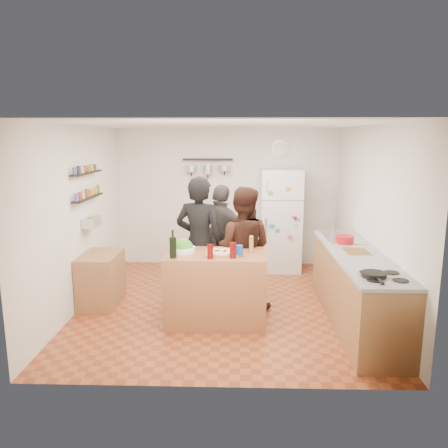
{
  "coord_description": "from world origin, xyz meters",
  "views": [
    {
      "loc": [
        0.18,
        -5.87,
        2.33
      ],
      "look_at": [
        0.0,
        0.1,
        1.15
      ],
      "focal_mm": 35.0,
      "sensor_mm": 36.0,
      "label": 1
    }
  ],
  "objects_px": {
    "person_back": "(222,241)",
    "person_left": "(200,243)",
    "prep_island": "(216,288)",
    "wall_clock": "(280,148)",
    "fridge": "(280,220)",
    "salt_canister": "(239,251)",
    "side_table": "(101,279)",
    "person_center": "(242,249)",
    "salad_bowl": "(183,250)",
    "counter_run": "(356,289)",
    "skillet": "(374,275)",
    "red_bowl": "(345,240)",
    "pepper_mill": "(251,246)",
    "wine_bottle": "(173,248)"
  },
  "relations": [
    {
      "from": "person_back",
      "to": "person_left",
      "type": "bearing_deg",
      "value": 88.31
    },
    {
      "from": "prep_island",
      "to": "wall_clock",
      "type": "bearing_deg",
      "value": 68.74
    },
    {
      "from": "person_back",
      "to": "fridge",
      "type": "height_order",
      "value": "fridge"
    },
    {
      "from": "salt_canister",
      "to": "side_table",
      "type": "xyz_separation_m",
      "value": [
        -1.95,
        0.69,
        -0.61
      ]
    },
    {
      "from": "person_center",
      "to": "fridge",
      "type": "height_order",
      "value": "fridge"
    },
    {
      "from": "salad_bowl",
      "to": "fridge",
      "type": "distance_m",
      "value": 2.71
    },
    {
      "from": "person_left",
      "to": "counter_run",
      "type": "distance_m",
      "value": 2.14
    },
    {
      "from": "prep_island",
      "to": "fridge",
      "type": "relative_size",
      "value": 0.69
    },
    {
      "from": "person_back",
      "to": "counter_run",
      "type": "distance_m",
      "value": 2.04
    },
    {
      "from": "salad_bowl",
      "to": "person_back",
      "type": "bearing_deg",
      "value": 64.34
    },
    {
      "from": "person_back",
      "to": "skillet",
      "type": "relative_size",
      "value": 6.5
    },
    {
      "from": "prep_island",
      "to": "person_left",
      "type": "bearing_deg",
      "value": 115.75
    },
    {
      "from": "skillet",
      "to": "fridge",
      "type": "relative_size",
      "value": 0.14
    },
    {
      "from": "salad_bowl",
      "to": "prep_island",
      "type": "bearing_deg",
      "value": -6.79
    },
    {
      "from": "salt_canister",
      "to": "red_bowl",
      "type": "height_order",
      "value": "salt_canister"
    },
    {
      "from": "salt_canister",
      "to": "side_table",
      "type": "relative_size",
      "value": 0.17
    },
    {
      "from": "salad_bowl",
      "to": "counter_run",
      "type": "distance_m",
      "value": 2.26
    },
    {
      "from": "pepper_mill",
      "to": "red_bowl",
      "type": "distance_m",
      "value": 1.38
    },
    {
      "from": "salad_bowl",
      "to": "side_table",
      "type": "relative_size",
      "value": 0.4
    },
    {
      "from": "counter_run",
      "to": "wine_bottle",
      "type": "bearing_deg",
      "value": -173.66
    },
    {
      "from": "salt_canister",
      "to": "wall_clock",
      "type": "relative_size",
      "value": 0.45
    },
    {
      "from": "prep_island",
      "to": "red_bowl",
      "type": "relative_size",
      "value": 5.09
    },
    {
      "from": "wall_clock",
      "to": "person_left",
      "type": "bearing_deg",
      "value": -120.67
    },
    {
      "from": "red_bowl",
      "to": "wine_bottle",
      "type": "bearing_deg",
      "value": -161.07
    },
    {
      "from": "person_back",
      "to": "fridge",
      "type": "xyz_separation_m",
      "value": [
        0.99,
        1.32,
        0.07
      ]
    },
    {
      "from": "person_center",
      "to": "counter_run",
      "type": "relative_size",
      "value": 0.65
    },
    {
      "from": "red_bowl",
      "to": "side_table",
      "type": "relative_size",
      "value": 0.31
    },
    {
      "from": "red_bowl",
      "to": "salt_canister",
      "type": "bearing_deg",
      "value": -155.09
    },
    {
      "from": "pepper_mill",
      "to": "fridge",
      "type": "height_order",
      "value": "fridge"
    },
    {
      "from": "pepper_mill",
      "to": "red_bowl",
      "type": "bearing_deg",
      "value": 21.13
    },
    {
      "from": "prep_island",
      "to": "side_table",
      "type": "xyz_separation_m",
      "value": [
        -1.65,
        0.57,
        -0.09
      ]
    },
    {
      "from": "salt_canister",
      "to": "wall_clock",
      "type": "distance_m",
      "value": 3.11
    },
    {
      "from": "person_back",
      "to": "skillet",
      "type": "height_order",
      "value": "person_back"
    },
    {
      "from": "counter_run",
      "to": "wall_clock",
      "type": "relative_size",
      "value": 8.77
    },
    {
      "from": "person_left",
      "to": "side_table",
      "type": "height_order",
      "value": "person_left"
    },
    {
      "from": "prep_island",
      "to": "red_bowl",
      "type": "xyz_separation_m",
      "value": [
        1.74,
        0.55,
        0.52
      ]
    },
    {
      "from": "salt_canister",
      "to": "person_back",
      "type": "bearing_deg",
      "value": 102.68
    },
    {
      "from": "person_left",
      "to": "skillet",
      "type": "bearing_deg",
      "value": 157.03
    },
    {
      "from": "pepper_mill",
      "to": "person_left",
      "type": "xyz_separation_m",
      "value": [
        -0.69,
        0.46,
        -0.08
      ]
    },
    {
      "from": "salad_bowl",
      "to": "fridge",
      "type": "xyz_separation_m",
      "value": [
        1.46,
        2.28,
        -0.04
      ]
    },
    {
      "from": "fridge",
      "to": "prep_island",
      "type": "bearing_deg",
      "value": -113.95
    },
    {
      "from": "salad_bowl",
      "to": "person_back",
      "type": "relative_size",
      "value": 0.19
    },
    {
      "from": "counter_run",
      "to": "fridge",
      "type": "distance_m",
      "value": 2.46
    },
    {
      "from": "person_center",
      "to": "red_bowl",
      "type": "xyz_separation_m",
      "value": [
        1.39,
        0.06,
        0.12
      ]
    },
    {
      "from": "person_left",
      "to": "wall_clock",
      "type": "height_order",
      "value": "wall_clock"
    },
    {
      "from": "wine_bottle",
      "to": "side_table",
      "type": "xyz_separation_m",
      "value": [
        -1.15,
        0.79,
        -0.67
      ]
    },
    {
      "from": "salt_canister",
      "to": "fridge",
      "type": "relative_size",
      "value": 0.08
    },
    {
      "from": "person_center",
      "to": "wall_clock",
      "type": "xyz_separation_m",
      "value": [
        0.69,
        2.17,
        1.3
      ]
    },
    {
      "from": "salad_bowl",
      "to": "red_bowl",
      "type": "height_order",
      "value": "red_bowl"
    },
    {
      "from": "counter_run",
      "to": "fridge",
      "type": "relative_size",
      "value": 1.46
    }
  ]
}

